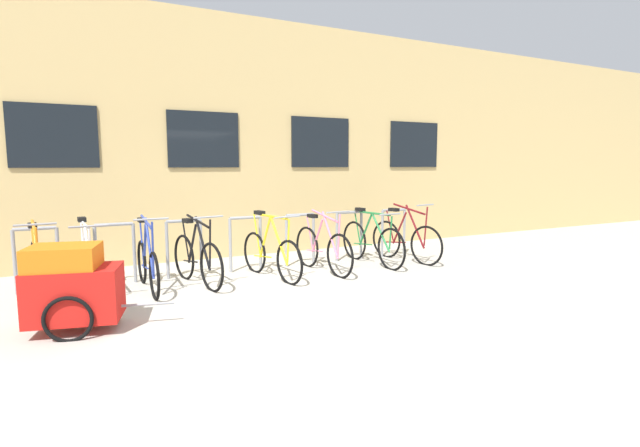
{
  "coord_description": "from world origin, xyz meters",
  "views": [
    {
      "loc": [
        -2.1,
        -5.62,
        1.76
      ],
      "look_at": [
        1.58,
        1.6,
        0.76
      ],
      "focal_mm": 26.69,
      "sensor_mm": 36.0,
      "label": 1
    }
  ],
  "objects_px": {
    "bicycle_pink": "(323,248)",
    "bicycle_orange": "(37,273)",
    "bicycle_yellow": "(271,254)",
    "bicycle_blue": "(148,264)",
    "bicycle_white": "(87,268)",
    "bicycle_green": "(372,242)",
    "bike_trailer": "(73,286)",
    "bicycle_maroon": "(406,240)",
    "bicycle_black": "(197,259)"
  },
  "relations": [
    {
      "from": "bicycle_pink",
      "to": "bicycle_orange",
      "type": "xyz_separation_m",
      "value": [
        -4.08,
        -0.03,
        0.02
      ]
    },
    {
      "from": "bicycle_pink",
      "to": "bicycle_yellow",
      "type": "bearing_deg",
      "value": -178.95
    },
    {
      "from": "bicycle_orange",
      "to": "bicycle_blue",
      "type": "height_order",
      "value": "bicycle_orange"
    },
    {
      "from": "bicycle_orange",
      "to": "bicycle_white",
      "type": "height_order",
      "value": "bicycle_orange"
    },
    {
      "from": "bicycle_green",
      "to": "bicycle_white",
      "type": "xyz_separation_m",
      "value": [
        -4.57,
        -0.07,
        -0.01
      ]
    },
    {
      "from": "bicycle_pink",
      "to": "bike_trailer",
      "type": "distance_m",
      "value": 3.9
    },
    {
      "from": "bicycle_yellow",
      "to": "bicycle_maroon",
      "type": "relative_size",
      "value": 1.02
    },
    {
      "from": "bicycle_orange",
      "to": "bicycle_pink",
      "type": "bearing_deg",
      "value": 0.45
    },
    {
      "from": "bicycle_yellow",
      "to": "bicycle_black",
      "type": "height_order",
      "value": "bicycle_black"
    },
    {
      "from": "bicycle_blue",
      "to": "bicycle_maroon",
      "type": "relative_size",
      "value": 1.02
    },
    {
      "from": "bicycle_orange",
      "to": "bicycle_white",
      "type": "xyz_separation_m",
      "value": [
        0.57,
        0.11,
        -0.02
      ]
    },
    {
      "from": "bike_trailer",
      "to": "bicycle_black",
      "type": "bearing_deg",
      "value": 40.95
    },
    {
      "from": "bicycle_green",
      "to": "bicycle_blue",
      "type": "distance_m",
      "value": 3.81
    },
    {
      "from": "bicycle_yellow",
      "to": "bicycle_green",
      "type": "relative_size",
      "value": 0.93
    },
    {
      "from": "bicycle_green",
      "to": "bicycle_white",
      "type": "bearing_deg",
      "value": -179.09
    },
    {
      "from": "bicycle_orange",
      "to": "bicycle_black",
      "type": "distance_m",
      "value": 2.03
    },
    {
      "from": "bicycle_green",
      "to": "bicycle_maroon",
      "type": "relative_size",
      "value": 1.1
    },
    {
      "from": "bicycle_yellow",
      "to": "bicycle_black",
      "type": "bearing_deg",
      "value": 175.33
    },
    {
      "from": "bicycle_blue",
      "to": "bicycle_orange",
      "type": "bearing_deg",
      "value": -175.43
    },
    {
      "from": "bicycle_white",
      "to": "bike_trailer",
      "type": "xyz_separation_m",
      "value": [
        -0.16,
        -1.4,
        0.1
      ]
    },
    {
      "from": "bicycle_blue",
      "to": "bicycle_white",
      "type": "bearing_deg",
      "value": 179.93
    },
    {
      "from": "bicycle_yellow",
      "to": "bicycle_blue",
      "type": "distance_m",
      "value": 1.82
    },
    {
      "from": "bike_trailer",
      "to": "bicycle_pink",
      "type": "bearing_deg",
      "value": 19.89
    },
    {
      "from": "bicycle_blue",
      "to": "bicycle_black",
      "type": "xyz_separation_m",
      "value": [
        0.69,
        0.0,
        0.01
      ]
    },
    {
      "from": "bicycle_pink",
      "to": "bicycle_white",
      "type": "height_order",
      "value": "bicycle_pink"
    },
    {
      "from": "bicycle_pink",
      "to": "bicycle_black",
      "type": "bearing_deg",
      "value": 177.89
    },
    {
      "from": "bicycle_yellow",
      "to": "bike_trailer",
      "type": "bearing_deg",
      "value": -154.5
    },
    {
      "from": "bicycle_yellow",
      "to": "bicycle_pink",
      "type": "xyz_separation_m",
      "value": [
        0.92,
        0.02,
        0.01
      ]
    },
    {
      "from": "bicycle_yellow",
      "to": "bicycle_white",
      "type": "distance_m",
      "value": 2.59
    },
    {
      "from": "bicycle_blue",
      "to": "bicycle_maroon",
      "type": "xyz_separation_m",
      "value": [
        4.52,
        0.03,
        0.02
      ]
    },
    {
      "from": "bicycle_pink",
      "to": "bike_trailer",
      "type": "height_order",
      "value": "bicycle_pink"
    },
    {
      "from": "bicycle_orange",
      "to": "bicycle_maroon",
      "type": "height_order",
      "value": "bicycle_orange"
    },
    {
      "from": "bicycle_orange",
      "to": "bicycle_black",
      "type": "relative_size",
      "value": 1.07
    },
    {
      "from": "bicycle_blue",
      "to": "bicycle_white",
      "type": "distance_m",
      "value": 0.76
    },
    {
      "from": "bicycle_orange",
      "to": "bicycle_white",
      "type": "bearing_deg",
      "value": 10.67
    },
    {
      "from": "bicycle_pink",
      "to": "bicycle_orange",
      "type": "bearing_deg",
      "value": -179.55
    },
    {
      "from": "bicycle_pink",
      "to": "bike_trailer",
      "type": "bearing_deg",
      "value": -160.11
    },
    {
      "from": "bicycle_pink",
      "to": "bicycle_black",
      "type": "xyz_separation_m",
      "value": [
        -2.05,
        0.08,
        -0.0
      ]
    },
    {
      "from": "bicycle_blue",
      "to": "bicycle_yellow",
      "type": "bearing_deg",
      "value": -2.87
    },
    {
      "from": "bicycle_pink",
      "to": "bicycle_maroon",
      "type": "distance_m",
      "value": 1.78
    },
    {
      "from": "bike_trailer",
      "to": "bicycle_yellow",
      "type": "bearing_deg",
      "value": 25.5
    },
    {
      "from": "bicycle_maroon",
      "to": "bicycle_black",
      "type": "bearing_deg",
      "value": -179.6
    },
    {
      "from": "bicycle_green",
      "to": "bicycle_white",
      "type": "height_order",
      "value": "bicycle_white"
    },
    {
      "from": "bicycle_yellow",
      "to": "bicycle_orange",
      "type": "relative_size",
      "value": 0.96
    },
    {
      "from": "bicycle_orange",
      "to": "bicycle_white",
      "type": "distance_m",
      "value": 0.58
    },
    {
      "from": "bicycle_yellow",
      "to": "bicycle_maroon",
      "type": "xyz_separation_m",
      "value": [
        2.7,
        0.12,
        0.01
      ]
    },
    {
      "from": "bicycle_yellow",
      "to": "bicycle_blue",
      "type": "relative_size",
      "value": 1.0
    },
    {
      "from": "bicycle_green",
      "to": "bike_trailer",
      "type": "height_order",
      "value": "bicycle_green"
    },
    {
      "from": "bicycle_yellow",
      "to": "bicycle_black",
      "type": "relative_size",
      "value": 1.04
    },
    {
      "from": "bicycle_black",
      "to": "bicycle_maroon",
      "type": "xyz_separation_m",
      "value": [
        3.82,
        0.03,
        0.01
      ]
    }
  ]
}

